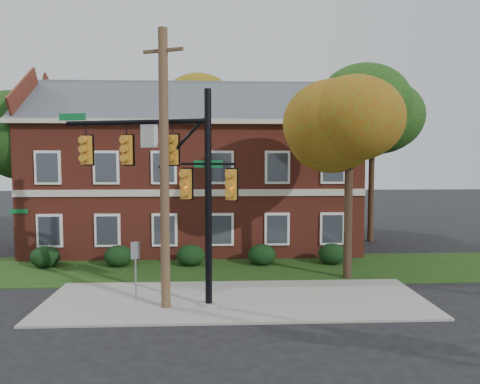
{
  "coord_description": "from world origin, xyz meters",
  "views": [
    {
      "loc": [
        -0.67,
        -15.95,
        5.31
      ],
      "look_at": [
        0.24,
        3.0,
        3.9
      ],
      "focal_mm": 35.0,
      "sensor_mm": 36.0,
      "label": 1
    }
  ],
  "objects_px": {
    "hedge_right": "(262,255)",
    "sign_post": "(135,261)",
    "hedge_far_left": "(45,257)",
    "tree_left_rear": "(19,133)",
    "hedge_far_right": "(332,254)",
    "hedge_center": "(191,255)",
    "traffic_signal": "(171,173)",
    "hedge_left": "(119,256)",
    "tree_right_rear": "(379,112)",
    "tree_near_right": "(356,125)",
    "apartment_building": "(195,163)",
    "tree_far_rear": "(218,111)",
    "utility_pole": "(164,169)"
  },
  "relations": [
    {
      "from": "hedge_left",
      "to": "tree_far_rear",
      "type": "height_order",
      "value": "tree_far_rear"
    },
    {
      "from": "hedge_far_right",
      "to": "tree_left_rear",
      "type": "height_order",
      "value": "tree_left_rear"
    },
    {
      "from": "hedge_left",
      "to": "hedge_far_right",
      "type": "height_order",
      "value": "same"
    },
    {
      "from": "tree_left_rear",
      "to": "utility_pole",
      "type": "xyz_separation_m",
      "value": [
        9.23,
        -10.65,
        -1.78
      ]
    },
    {
      "from": "hedge_left",
      "to": "tree_right_rear",
      "type": "height_order",
      "value": "tree_right_rear"
    },
    {
      "from": "hedge_far_right",
      "to": "sign_post",
      "type": "bearing_deg",
      "value": -146.71
    },
    {
      "from": "hedge_far_right",
      "to": "sign_post",
      "type": "xyz_separation_m",
      "value": [
        -8.68,
        -5.7,
        1.0
      ]
    },
    {
      "from": "hedge_far_left",
      "to": "tree_left_rear",
      "type": "relative_size",
      "value": 0.16
    },
    {
      "from": "tree_near_right",
      "to": "tree_left_rear",
      "type": "bearing_deg",
      "value": 157.64
    },
    {
      "from": "apartment_building",
      "to": "utility_pole",
      "type": "distance_m",
      "value": 11.78
    },
    {
      "from": "hedge_right",
      "to": "sign_post",
      "type": "height_order",
      "value": "sign_post"
    },
    {
      "from": "hedge_left",
      "to": "hedge_center",
      "type": "distance_m",
      "value": 3.5
    },
    {
      "from": "apartment_building",
      "to": "hedge_left",
      "type": "bearing_deg",
      "value": -123.67
    },
    {
      "from": "tree_left_rear",
      "to": "traffic_signal",
      "type": "xyz_separation_m",
      "value": [
        9.41,
        -10.18,
        -1.93
      ]
    },
    {
      "from": "hedge_center",
      "to": "traffic_signal",
      "type": "height_order",
      "value": "traffic_signal"
    },
    {
      "from": "tree_right_rear",
      "to": "tree_left_rear",
      "type": "bearing_deg",
      "value": -174.64
    },
    {
      "from": "tree_right_rear",
      "to": "traffic_signal",
      "type": "bearing_deg",
      "value": -133.76
    },
    {
      "from": "tree_near_right",
      "to": "hedge_left",
      "type": "bearing_deg",
      "value": 165.19
    },
    {
      "from": "hedge_far_left",
      "to": "tree_near_right",
      "type": "distance_m",
      "value": 15.75
    },
    {
      "from": "hedge_left",
      "to": "hedge_right",
      "type": "bearing_deg",
      "value": 0.0
    },
    {
      "from": "hedge_far_right",
      "to": "traffic_signal",
      "type": "bearing_deg",
      "value": -140.47
    },
    {
      "from": "traffic_signal",
      "to": "hedge_far_right",
      "type": "bearing_deg",
      "value": 55.96
    },
    {
      "from": "hedge_center",
      "to": "tree_left_rear",
      "type": "height_order",
      "value": "tree_left_rear"
    },
    {
      "from": "sign_post",
      "to": "hedge_left",
      "type": "bearing_deg",
      "value": 85.65
    },
    {
      "from": "hedge_center",
      "to": "hedge_right",
      "type": "distance_m",
      "value": 3.5
    },
    {
      "from": "traffic_signal",
      "to": "utility_pole",
      "type": "relative_size",
      "value": 0.79
    },
    {
      "from": "sign_post",
      "to": "hedge_far_right",
      "type": "bearing_deg",
      "value": 11.23
    },
    {
      "from": "hedge_far_left",
      "to": "tree_right_rear",
      "type": "bearing_deg",
      "value": 18.45
    },
    {
      "from": "hedge_far_left",
      "to": "tree_left_rear",
      "type": "height_order",
      "value": "tree_left_rear"
    },
    {
      "from": "hedge_far_right",
      "to": "tree_far_rear",
      "type": "bearing_deg",
      "value": 113.37
    },
    {
      "from": "apartment_building",
      "to": "hedge_far_left",
      "type": "height_order",
      "value": "apartment_building"
    },
    {
      "from": "hedge_far_right",
      "to": "hedge_right",
      "type": "bearing_deg",
      "value": 180.0
    },
    {
      "from": "hedge_right",
      "to": "sign_post",
      "type": "distance_m",
      "value": 7.77
    },
    {
      "from": "hedge_left",
      "to": "hedge_far_right",
      "type": "bearing_deg",
      "value": 0.0
    },
    {
      "from": "hedge_left",
      "to": "hedge_right",
      "type": "distance_m",
      "value": 7.0
    },
    {
      "from": "hedge_far_left",
      "to": "hedge_right",
      "type": "distance_m",
      "value": 10.5
    },
    {
      "from": "hedge_center",
      "to": "traffic_signal",
      "type": "bearing_deg",
      "value": -93.03
    },
    {
      "from": "hedge_far_right",
      "to": "tree_left_rear",
      "type": "distance_m",
      "value": 18.3
    },
    {
      "from": "hedge_right",
      "to": "tree_near_right",
      "type": "distance_m",
      "value": 7.72
    },
    {
      "from": "apartment_building",
      "to": "hedge_far_right",
      "type": "bearing_deg",
      "value": -36.89
    },
    {
      "from": "hedge_far_left",
      "to": "traffic_signal",
      "type": "xyz_separation_m",
      "value": [
        6.68,
        -6.04,
        4.23
      ]
    },
    {
      "from": "hedge_left",
      "to": "tree_right_rear",
      "type": "relative_size",
      "value": 0.13
    },
    {
      "from": "hedge_right",
      "to": "tree_near_right",
      "type": "height_order",
      "value": "tree_near_right"
    },
    {
      "from": "hedge_left",
      "to": "tree_far_rear",
      "type": "bearing_deg",
      "value": 69.71
    },
    {
      "from": "tree_right_rear",
      "to": "traffic_signal",
      "type": "distance_m",
      "value": 17.16
    },
    {
      "from": "apartment_building",
      "to": "tree_far_rear",
      "type": "bearing_deg",
      "value": 80.29
    },
    {
      "from": "hedge_left",
      "to": "traffic_signal",
      "type": "relative_size",
      "value": 0.18
    },
    {
      "from": "hedge_center",
      "to": "tree_far_rear",
      "type": "relative_size",
      "value": 0.12
    },
    {
      "from": "utility_pole",
      "to": "hedge_right",
      "type": "bearing_deg",
      "value": 82.02
    },
    {
      "from": "hedge_left",
      "to": "sign_post",
      "type": "relative_size",
      "value": 0.62
    }
  ]
}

